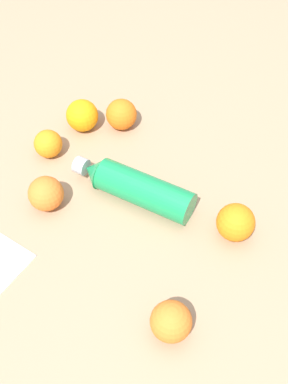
# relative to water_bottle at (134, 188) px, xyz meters

# --- Properties ---
(ground_plane) EXTENTS (2.40, 2.40, 0.00)m
(ground_plane) POSITION_rel_water_bottle_xyz_m (0.01, -0.02, -0.04)
(ground_plane) COLOR #9E7F60
(water_bottle) EXTENTS (0.18, 0.29, 0.07)m
(water_bottle) POSITION_rel_water_bottle_xyz_m (0.00, 0.00, 0.00)
(water_bottle) COLOR #198C4C
(water_bottle) RESTS_ON ground_plane
(orange_0) EXTENTS (0.08, 0.08, 0.08)m
(orange_0) POSITION_rel_water_bottle_xyz_m (0.12, 0.22, 0.00)
(orange_0) COLOR orange
(orange_0) RESTS_ON ground_plane
(orange_1) EXTENTS (0.07, 0.07, 0.07)m
(orange_1) POSITION_rel_water_bottle_xyz_m (-0.09, 0.24, -0.00)
(orange_1) COLOR orange
(orange_1) RESTS_ON ground_plane
(orange_2) EXTENTS (0.08, 0.08, 0.08)m
(orange_2) POSITION_rel_water_bottle_xyz_m (0.03, 0.27, 0.00)
(orange_2) COLOR orange
(orange_2) RESTS_ON ground_plane
(orange_3) EXTENTS (0.08, 0.08, 0.08)m
(orange_3) POSITION_rel_water_bottle_xyz_m (-0.13, -0.30, 0.00)
(orange_3) COLOR orange
(orange_3) RESTS_ON ground_plane
(orange_4) EXTENTS (0.08, 0.08, 0.08)m
(orange_4) POSITION_rel_water_bottle_xyz_m (-0.17, 0.10, 0.00)
(orange_4) COLOR orange
(orange_4) RESTS_ON ground_plane
(orange_5) EXTENTS (0.08, 0.08, 0.08)m
(orange_5) POSITION_rel_water_bottle_xyz_m (0.11, -0.20, 0.00)
(orange_5) COLOR orange
(orange_5) RESTS_ON ground_plane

